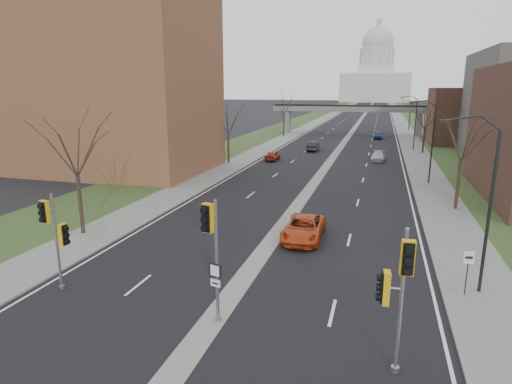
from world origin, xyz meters
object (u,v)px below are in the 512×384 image
at_px(signal_pole_right, 397,283).
at_px(car_right_far, 378,135).
at_px(signal_pole_left, 55,229).
at_px(car_right_near, 304,228).
at_px(signal_pole_median, 212,241).
at_px(car_left_far, 313,146).
at_px(car_left_near, 273,156).
at_px(car_right_mid, 378,156).
at_px(speed_limit_sign, 468,265).

xyz_separation_m(signal_pole_right, car_right_far, (-1.37, 75.36, -2.83)).
relative_size(signal_pole_left, car_right_near, 0.92).
height_order(signal_pole_median, car_right_near, signal_pole_median).
bearing_deg(car_left_far, signal_pole_left, 83.54).
xyz_separation_m(car_left_near, car_right_far, (14.01, 31.37, 0.07)).
height_order(car_left_far, car_right_mid, car_left_far).
relative_size(signal_pole_left, car_right_far, 1.14).
height_order(speed_limit_sign, car_right_mid, speed_limit_sign).
bearing_deg(signal_pole_right, car_right_mid, 86.21).
relative_size(signal_pole_right, car_right_far, 1.25).
relative_size(signal_pole_median, car_right_far, 1.26).
bearing_deg(car_right_far, signal_pole_median, -94.58).
relative_size(speed_limit_sign, car_right_mid, 0.52).
distance_m(car_left_near, car_left_far, 11.69).
height_order(signal_pole_left, car_right_far, signal_pole_left).
xyz_separation_m(signal_pole_right, speed_limit_sign, (3.57, 7.11, -1.89)).
xyz_separation_m(signal_pole_median, car_right_far, (5.93, 73.99, -3.10)).
distance_m(car_left_near, car_right_near, 32.38).
relative_size(signal_pole_median, car_left_near, 1.39).
distance_m(speed_limit_sign, car_left_near, 41.48).
height_order(speed_limit_sign, car_left_near, speed_limit_sign).
xyz_separation_m(signal_pole_left, car_right_far, (14.45, 73.24, -2.53)).
height_order(signal_pole_left, car_right_mid, signal_pole_left).
bearing_deg(signal_pole_left, car_right_near, 51.80).
height_order(signal_pole_median, signal_pole_right, signal_pole_median).
bearing_deg(car_left_far, car_left_near, 68.20).
bearing_deg(signal_pole_right, signal_pole_left, 167.29).
bearing_deg(car_right_far, car_right_mid, -89.36).
bearing_deg(car_right_far, speed_limit_sign, -85.86).
distance_m(signal_pole_median, signal_pole_right, 7.42).
bearing_deg(car_left_near, car_left_far, -110.80).
relative_size(signal_pole_right, car_left_near, 1.37).
bearing_deg(car_right_mid, signal_pole_left, -104.88).
distance_m(car_left_far, car_right_mid, 12.55).
height_order(signal_pole_right, car_right_near, signal_pole_right).
height_order(car_left_near, car_right_far, car_right_far).
bearing_deg(signal_pole_left, car_right_mid, 77.08).
xyz_separation_m(signal_pole_median, car_right_mid, (6.23, 46.40, -3.21)).
bearing_deg(car_right_far, signal_pole_left, -101.16).
xyz_separation_m(signal_pole_left, car_right_near, (10.36, 11.04, -2.52)).
bearing_deg(signal_pole_median, car_left_far, 108.57).
relative_size(signal_pole_median, speed_limit_sign, 2.42).
bearing_deg(car_left_far, car_right_near, 96.40).
relative_size(signal_pole_median, car_right_mid, 1.26).
xyz_separation_m(signal_pole_left, speed_limit_sign, (19.39, 4.98, -1.59)).
bearing_deg(signal_pole_left, signal_pole_median, -0.06).
height_order(car_right_near, car_right_mid, car_right_near).
height_order(signal_pole_median, car_right_mid, signal_pole_median).
xyz_separation_m(car_right_near, car_right_mid, (4.39, 34.60, -0.12)).
height_order(car_left_near, car_left_far, car_left_far).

